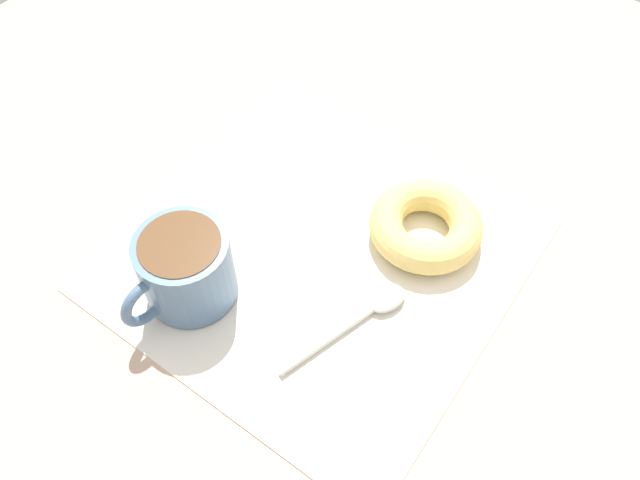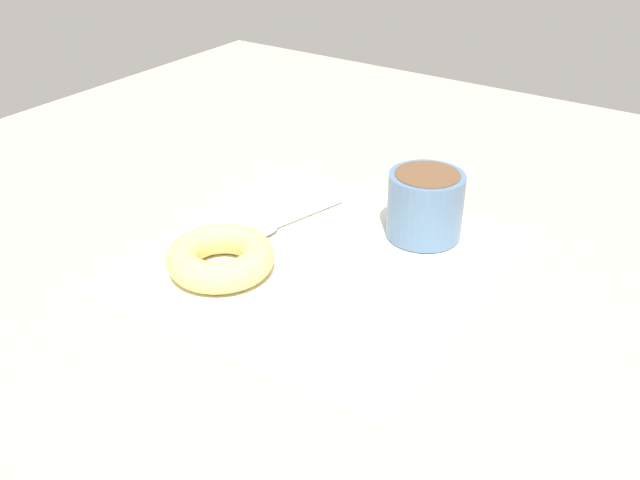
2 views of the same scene
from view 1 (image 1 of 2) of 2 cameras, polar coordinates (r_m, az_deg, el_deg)
ground_plane at (r=56.67cm, az=0.56°, el=-4.88°), size 120.00×120.00×2.00cm
napkin at (r=57.66cm, az=-0.00°, el=-1.26°), size 34.60×34.60×0.30cm
coffee_cup at (r=53.37cm, az=-12.28°, el=-2.55°), size 7.93×10.74×7.08cm
donut at (r=58.29cm, az=9.64°, el=1.32°), size 10.49×10.49×3.10cm
spoon at (r=54.00cm, az=4.69°, el=-6.40°), size 4.86×13.08×0.90cm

